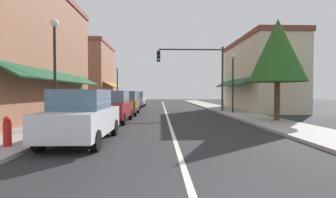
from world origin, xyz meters
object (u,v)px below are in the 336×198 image
at_px(street_lamp_left_far, 117,80).
at_px(tree_right_near, 278,51).
at_px(parked_car_nearest_left, 83,116).
at_px(parked_car_second_left, 113,107).
at_px(street_lamp_left_near, 55,56).
at_px(street_lamp_right_mid, 233,73).
at_px(parked_car_third_left, 126,103).
at_px(traffic_signal_mast_arm, 199,67).
at_px(parked_car_far_left, 131,101).
at_px(parked_car_distant_left, 137,99).
at_px(fire_hydrant, 7,131).

bearing_deg(street_lamp_left_far, tree_right_near, -49.27).
relative_size(parked_car_nearest_left, parked_car_second_left, 1.00).
bearing_deg(street_lamp_left_near, street_lamp_right_mid, 37.00).
bearing_deg(street_lamp_left_near, parked_car_third_left, 74.47).
height_order(parked_car_second_left, tree_right_near, tree_right_near).
xyz_separation_m(parked_car_nearest_left, street_lamp_left_near, (-2.06, 2.82, 2.43)).
height_order(parked_car_second_left, street_lamp_left_far, street_lamp_left_far).
bearing_deg(street_lamp_left_far, traffic_signal_mast_arm, -35.70).
distance_m(parked_car_second_left, street_lamp_left_near, 4.29).
xyz_separation_m(parked_car_far_left, street_lamp_right_mid, (8.35, -4.75, 2.26)).
xyz_separation_m(parked_car_distant_left, street_lamp_left_far, (-1.83, -2.52, 2.12)).
xyz_separation_m(parked_car_third_left, traffic_signal_mast_arm, (5.85, 2.08, 2.95)).
distance_m(parked_car_second_left, parked_car_distant_left, 14.94).
bearing_deg(parked_car_third_left, parked_car_second_left, -91.84).
distance_m(parked_car_nearest_left, parked_car_second_left, 5.71).
distance_m(parked_car_third_left, fire_hydrant, 11.69).
xyz_separation_m(parked_car_third_left, tree_right_near, (9.09, -5.13, 3.12)).
relative_size(traffic_signal_mast_arm, street_lamp_left_far, 1.29).
xyz_separation_m(parked_car_third_left, parked_car_distant_left, (-0.11, 10.20, 0.00)).
relative_size(traffic_signal_mast_arm, tree_right_near, 0.98).
bearing_deg(parked_car_third_left, street_lamp_left_far, 103.46).
bearing_deg(street_lamp_left_far, parked_car_nearest_left, -84.09).
distance_m(tree_right_near, fire_hydrant, 13.17).
bearing_deg(fire_hydrant, traffic_signal_mast_arm, 60.38).
bearing_deg(parked_car_far_left, street_lamp_left_far, 119.83).
relative_size(parked_car_third_left, fire_hydrant, 4.74).
xyz_separation_m(street_lamp_right_mid, fire_hydrant, (-10.03, -11.63, -2.59)).
relative_size(parked_car_second_left, parked_car_far_left, 1.00).
height_order(parked_car_second_left, street_lamp_right_mid, street_lamp_right_mid).
bearing_deg(street_lamp_left_near, tree_right_near, 12.54).
distance_m(street_lamp_right_mid, fire_hydrant, 15.57).
height_order(parked_car_third_left, street_lamp_left_near, street_lamp_left_near).
xyz_separation_m(street_lamp_left_far, fire_hydrant, (0.05, -19.22, -2.45)).
xyz_separation_m(street_lamp_left_far, tree_right_near, (11.03, -12.82, 1.00)).
bearing_deg(parked_car_second_left, traffic_signal_mast_arm, 50.19).
distance_m(parked_car_third_left, street_lamp_left_far, 8.20).
relative_size(parked_car_nearest_left, parked_car_third_left, 1.00).
bearing_deg(tree_right_near, parked_car_second_left, 177.52).
bearing_deg(traffic_signal_mast_arm, street_lamp_right_mid, -40.93).
xyz_separation_m(parked_car_far_left, fire_hydrant, (-1.68, -16.38, -0.33)).
height_order(traffic_signal_mast_arm, street_lamp_left_far, traffic_signal_mast_arm).
distance_m(street_lamp_left_near, street_lamp_left_far, 15.31).
bearing_deg(parked_car_distant_left, parked_car_far_left, -89.42).
distance_m(street_lamp_left_near, tree_right_near, 11.51).
height_order(parked_car_far_left, tree_right_near, tree_right_near).
xyz_separation_m(street_lamp_left_near, street_lamp_right_mid, (10.26, 7.73, -0.17)).
bearing_deg(traffic_signal_mast_arm, street_lamp_left_far, 144.30).
bearing_deg(street_lamp_right_mid, parked_car_nearest_left, -127.87).
relative_size(parked_car_third_left, street_lamp_left_far, 0.94).
distance_m(traffic_signal_mast_arm, street_lamp_left_far, 9.63).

